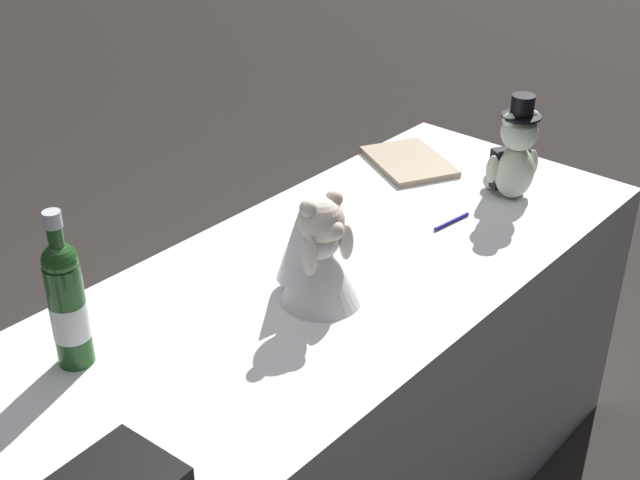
% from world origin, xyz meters
% --- Properties ---
extents(reception_table, '(1.84, 0.72, 0.76)m').
position_xyz_m(reception_table, '(0.00, 0.00, 0.38)').
color(reception_table, white).
rests_on(reception_table, ground_plane).
extents(teddy_bear_groom, '(0.14, 0.14, 0.28)m').
position_xyz_m(teddy_bear_groom, '(-0.65, 0.11, 0.88)').
color(teddy_bear_groom, silver).
rests_on(teddy_bear_groom, reception_table).
extents(teddy_bear_bride, '(0.18, 0.23, 0.25)m').
position_xyz_m(teddy_bear_bride, '(0.06, 0.04, 0.87)').
color(teddy_bear_bride, white).
rests_on(teddy_bear_bride, reception_table).
extents(champagne_bottle, '(0.07, 0.07, 0.33)m').
position_xyz_m(champagne_bottle, '(0.54, -0.16, 0.90)').
color(champagne_bottle, '#21501F').
rests_on(champagne_bottle, reception_table).
extents(signing_pen, '(0.13, 0.03, 0.01)m').
position_xyz_m(signing_pen, '(-0.42, 0.08, 0.77)').
color(signing_pen, navy).
rests_on(signing_pen, reception_table).
extents(guestbook, '(0.29, 0.32, 0.02)m').
position_xyz_m(guestbook, '(-0.63, -0.21, 0.77)').
color(guestbook, tan).
rests_on(guestbook, reception_table).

